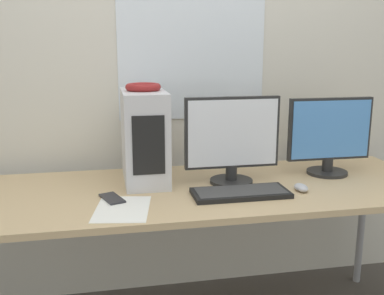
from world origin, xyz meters
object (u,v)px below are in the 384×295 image
(keyboard, at_px, (240,193))
(cell_phone, at_px, (112,198))
(monitor_main, at_px, (232,140))
(mouse, at_px, (301,188))
(monitor_right_near, at_px, (330,136))
(pc_tower, at_px, (144,136))
(headphones, at_px, (143,87))

(keyboard, distance_m, cell_phone, 0.55)
(keyboard, bearing_deg, monitor_main, 86.51)
(monitor_main, xyz_separation_m, mouse, (0.27, -0.18, -0.19))
(monitor_right_near, relative_size, mouse, 4.81)
(pc_tower, bearing_deg, monitor_right_near, -4.35)
(pc_tower, relative_size, mouse, 4.80)
(mouse, relative_size, cell_phone, 0.56)
(pc_tower, height_order, monitor_right_near, pc_tower)
(cell_phone, bearing_deg, mouse, -23.19)
(pc_tower, bearing_deg, keyboard, -38.43)
(headphones, height_order, keyboard, headphones)
(monitor_main, relative_size, mouse, 4.97)
(keyboard, bearing_deg, mouse, 0.90)
(pc_tower, height_order, mouse, pc_tower)
(pc_tower, relative_size, cell_phone, 2.71)
(monitor_main, bearing_deg, headphones, 162.68)
(monitor_main, bearing_deg, cell_phone, -166.76)
(headphones, bearing_deg, mouse, -24.30)
(headphones, distance_m, cell_phone, 0.54)
(monitor_right_near, xyz_separation_m, mouse, (-0.25, -0.23, -0.18))
(monitor_main, bearing_deg, keyboard, -93.49)
(monitor_right_near, height_order, mouse, monitor_right_near)
(pc_tower, xyz_separation_m, cell_phone, (-0.16, -0.25, -0.21))
(keyboard, xyz_separation_m, cell_phone, (-0.55, 0.05, -0.01))
(pc_tower, height_order, keyboard, pc_tower)
(monitor_right_near, height_order, cell_phone, monitor_right_near)
(pc_tower, relative_size, headphones, 2.62)
(pc_tower, xyz_separation_m, mouse, (0.67, -0.30, -0.20))
(headphones, height_order, cell_phone, headphones)
(pc_tower, height_order, monitor_main, pc_tower)
(pc_tower, distance_m, headphones, 0.23)
(headphones, height_order, monitor_right_near, headphones)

